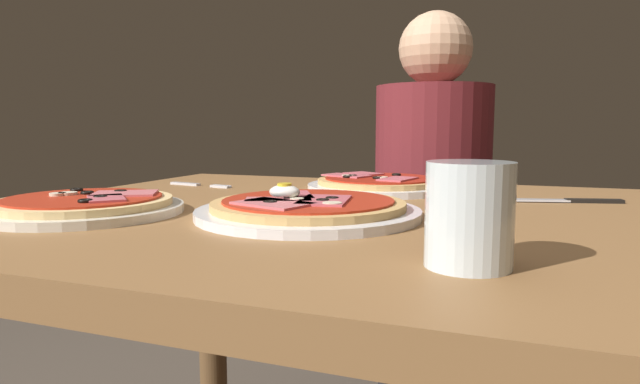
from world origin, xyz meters
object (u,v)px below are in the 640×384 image
pizza_foreground (309,209)px  diner_person (431,235)px  water_glass_near (469,222)px  fork (195,185)px  knife (570,201)px  pizza_across_right (380,184)px  pizza_across_left (85,206)px  dining_table (329,285)px

pizza_foreground → diner_person: 0.86m
water_glass_near → fork: bearing=141.5°
fork → knife: bearing=0.2°
water_glass_near → diner_person: 1.07m
pizza_across_right → water_glass_near: (0.21, -0.54, 0.03)m
diner_person → water_glass_near: bearing=100.2°
pizza_across_left → knife: size_ratio=1.43×
dining_table → pizza_foreground: pizza_foreground is taller
pizza_foreground → fork: pizza_foreground is taller
dining_table → diner_person: size_ratio=0.87×
pizza_across_right → water_glass_near: water_glass_near is taller
fork → diner_person: diner_person is taller
fork → water_glass_near: bearing=-38.5°
water_glass_near → fork: water_glass_near is taller
water_glass_near → diner_person: size_ratio=0.08×
pizza_foreground → fork: size_ratio=1.97×
knife → fork: bearing=-179.8°
dining_table → fork: size_ratio=6.54×
dining_table → pizza_across_right: pizza_across_right is taller
dining_table → knife: 0.42m
dining_table → fork: bearing=152.3°
dining_table → knife: knife is taller
dining_table → water_glass_near: (0.23, -0.28, 0.16)m
pizza_foreground → diner_person: (0.04, 0.84, -0.20)m
pizza_foreground → diner_person: diner_person is taller
knife → pizza_across_right: bearing=170.3°
dining_table → diner_person: bearing=86.6°
dining_table → pizza_across_left: pizza_across_left is taller
fork → diner_person: size_ratio=0.13×
pizza_foreground → water_glass_near: size_ratio=3.30×
dining_table → water_glass_near: water_glass_near is taller
pizza_across_left → pizza_across_right: size_ratio=0.98×
pizza_across_left → fork: size_ratio=1.76×
water_glass_near → diner_person: bearing=100.2°
knife → diner_person: bearing=119.1°
pizza_across_left → diner_person: (0.36, 0.92, -0.20)m
water_glass_near → diner_person: diner_person is taller
water_glass_near → diner_person: (-0.19, 1.03, -0.23)m
dining_table → diner_person: 0.75m
fork → diner_person: (0.41, 0.55, -0.19)m
diner_person → dining_table: bearing=86.6°
water_glass_near → knife: bearing=75.7°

